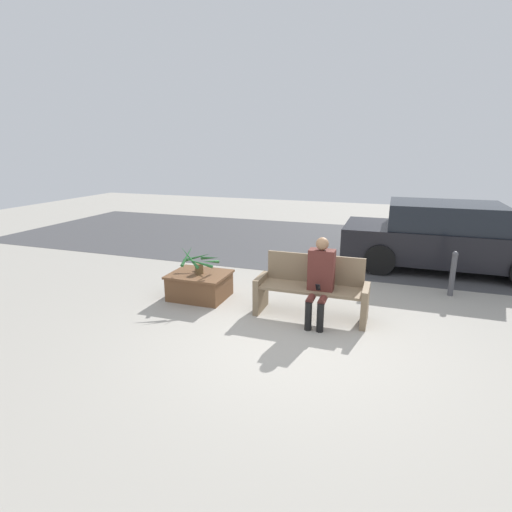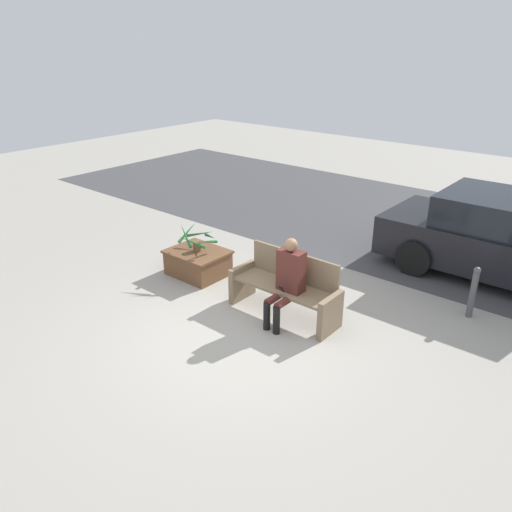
# 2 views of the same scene
# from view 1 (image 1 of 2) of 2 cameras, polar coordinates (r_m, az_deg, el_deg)

# --- Properties ---
(ground_plane) EXTENTS (30.00, 30.00, 0.00)m
(ground_plane) POSITION_cam_1_polar(r_m,az_deg,el_deg) (5.72, 5.09, -11.84)
(ground_plane) COLOR #9E998E
(road_surface) EXTENTS (20.00, 6.00, 0.01)m
(road_surface) POSITION_cam_1_polar(r_m,az_deg,el_deg) (11.31, 12.56, 1.57)
(road_surface) COLOR #424244
(road_surface) RESTS_ON ground_plane
(bench) EXTENTS (1.75, 0.56, 0.96)m
(bench) POSITION_cam_1_polar(r_m,az_deg,el_deg) (6.38, 7.98, -4.65)
(bench) COLOR #7A664C
(bench) RESTS_ON ground_plane
(person_seated) EXTENTS (0.39, 0.61, 1.31)m
(person_seated) POSITION_cam_1_polar(r_m,az_deg,el_deg) (6.09, 9.16, -2.90)
(person_seated) COLOR #51231E
(person_seated) RESTS_ON ground_plane
(planter_box) EXTENTS (1.01, 0.83, 0.45)m
(planter_box) POSITION_cam_1_polar(r_m,az_deg,el_deg) (7.19, -8.04, -4.04)
(planter_box) COLOR brown
(planter_box) RESTS_ON ground_plane
(potted_plant) EXTENTS (0.72, 0.72, 0.50)m
(potted_plant) POSITION_cam_1_polar(r_m,az_deg,el_deg) (7.06, -8.16, -0.78)
(potted_plant) COLOR brown
(potted_plant) RESTS_ON planter_box
(parked_car) EXTENTS (4.36, 1.98, 1.46)m
(parked_car) POSITION_cam_1_polar(r_m,az_deg,el_deg) (9.62, 25.53, 2.43)
(parked_car) COLOR black
(parked_car) RESTS_ON ground_plane
(bollard_post) EXTENTS (0.10, 0.10, 0.83)m
(bollard_post) POSITION_cam_1_polar(r_m,az_deg,el_deg) (7.98, 26.30, -2.16)
(bollard_post) COLOR #4C4C51
(bollard_post) RESTS_ON ground_plane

